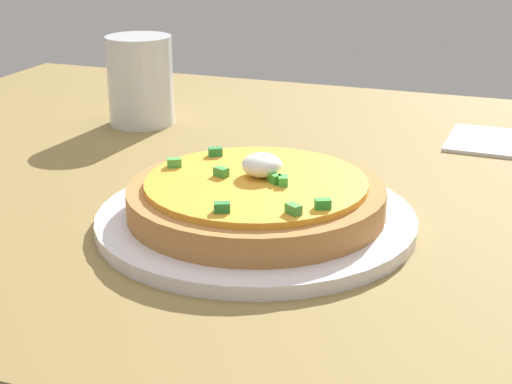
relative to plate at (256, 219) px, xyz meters
The scene contains 5 objects.
dining_table 14.76cm from the plate, 79.67° to the left, with size 126.70×85.06×2.33cm, color olive.
plate is the anchor object (origin of this frame).
pizza 2.17cm from the plate, 80.53° to the left, with size 22.97×22.97×5.22cm.
cup_near 37.61cm from the plate, 133.51° to the left, with size 8.40×8.40×11.37cm.
napkin 38.44cm from the plate, 60.82° to the left, with size 11.54×11.54×0.40cm, color silver.
Camera 1 is at (19.50, -75.23, 29.92)cm, focal length 54.79 mm.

